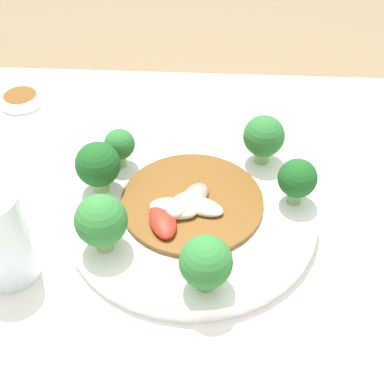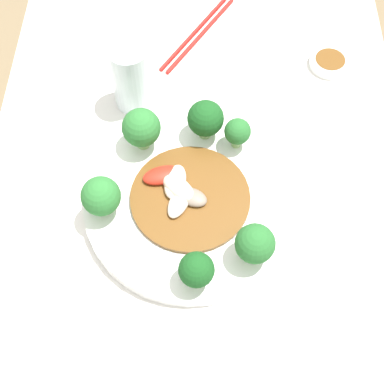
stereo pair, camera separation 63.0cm
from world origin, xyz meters
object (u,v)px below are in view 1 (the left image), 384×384
at_px(broccoli_northeast, 264,137).
at_px(stirfry_center, 188,204).
at_px(drinking_glass, 1,238).
at_px(sauce_dish, 21,99).
at_px(plate, 192,210).
at_px(broccoli_east, 297,177).
at_px(broccoli_south, 206,263).
at_px(broccoli_northwest, 120,145).
at_px(broccoli_west, 98,165).
at_px(broccoli_southwest, 101,221).

bearing_deg(broccoli_northeast, stirfry_center, -134.15).
height_order(drinking_glass, sauce_dish, drinking_glass).
distance_m(plate, broccoli_east, 0.14).
bearing_deg(broccoli_south, broccoli_northwest, 121.67).
bearing_deg(broccoli_west, broccoli_south, -46.36).
distance_m(broccoli_east, sauce_dish, 0.47).
relative_size(broccoli_east, broccoli_northwest, 1.13).
bearing_deg(broccoli_northwest, stirfry_center, -39.37).
height_order(broccoli_southwest, drinking_glass, drinking_glass).
distance_m(broccoli_south, broccoli_southwest, 0.13).
bearing_deg(broccoli_northeast, broccoli_west, -161.88).
bearing_deg(drinking_glass, sauce_dish, 104.65).
xyz_separation_m(broccoli_east, broccoli_west, (-0.24, 0.01, 0.00)).
bearing_deg(broccoli_southwest, broccoli_northwest, 91.08).
relative_size(broccoli_east, broccoli_west, 0.90).
bearing_deg(broccoli_west, broccoli_northeast, 18.12).
relative_size(broccoli_south, sauce_dish, 0.98).
relative_size(broccoli_west, drinking_glass, 0.58).
bearing_deg(broccoli_east, broccoli_northwest, 166.23).
bearing_deg(broccoli_west, sauce_dish, 128.27).
height_order(broccoli_south, drinking_glass, drinking_glass).
distance_m(broccoli_northeast, sauce_dish, 0.41).
height_order(broccoli_east, broccoli_northeast, broccoli_northeast).
bearing_deg(broccoli_northwest, broccoli_west, -111.03).
height_order(broccoli_south, broccoli_southwest, broccoli_southwest).
bearing_deg(broccoli_east, plate, -173.59).
relative_size(broccoli_northwest, broccoli_southwest, 0.75).
bearing_deg(drinking_glass, broccoli_south, -6.23).
xyz_separation_m(broccoli_west, broccoli_southwest, (0.02, -0.10, 0.00)).
xyz_separation_m(plate, broccoli_west, (-0.12, 0.02, 0.05)).
xyz_separation_m(broccoli_northeast, stirfry_center, (-0.09, -0.10, -0.03)).
xyz_separation_m(broccoli_east, drinking_glass, (-0.32, -0.11, -0.00)).
height_order(plate, sauce_dish, plate).
relative_size(broccoli_east, stirfry_center, 0.36).
relative_size(plate, broccoli_northwest, 5.69).
bearing_deg(broccoli_northeast, broccoli_northwest, -174.25).
distance_m(broccoli_west, sauce_dish, 0.28).
bearing_deg(broccoli_west, broccoli_northwest, 68.97).
relative_size(broccoli_south, broccoli_west, 0.98).
bearing_deg(broccoli_northwest, plate, -35.17).
distance_m(broccoli_east, broccoli_northeast, 0.08).
bearing_deg(sauce_dish, broccoli_east, -28.40).
height_order(broccoli_east, broccoli_southwest, broccoli_southwest).
relative_size(broccoli_south, broccoli_northwest, 1.24).
bearing_deg(broccoli_northeast, broccoli_south, -107.86).
xyz_separation_m(broccoli_northeast, broccoli_west, (-0.20, -0.07, -0.00)).
height_order(plate, broccoli_northeast, broccoli_northeast).
xyz_separation_m(broccoli_northwest, broccoli_northeast, (0.19, 0.02, 0.01)).
bearing_deg(sauce_dish, broccoli_west, -51.73).
xyz_separation_m(plate, broccoli_south, (0.02, -0.12, 0.05)).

